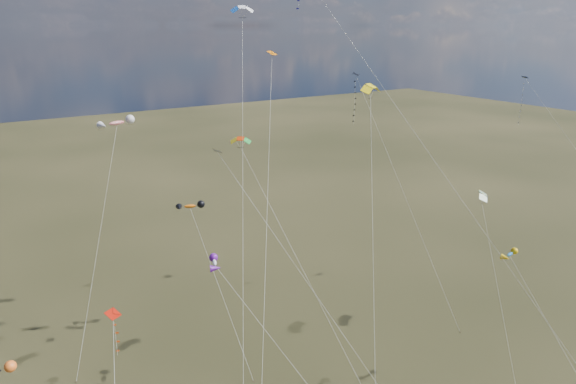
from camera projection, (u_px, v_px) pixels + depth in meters
diamond_black_high at (360, 110)px, 67.60m from camera, size 3.76×18.83×30.09m
diamond_navy_tall at (330, 30)px, 50.78m from camera, size 16.70×31.58×41.70m
diamond_black_mid at (271, 228)px, 53.11m from camera, size 10.32×17.27×23.63m
diamond_red_low at (115, 342)px, 42.96m from camera, size 4.23×10.86×13.31m
diamond_navy_right at (532, 112)px, 68.53m from camera, size 12.52×21.59×29.57m
diamond_orange_center at (268, 177)px, 47.92m from camera, size 14.84×22.04×33.47m
parafoil_yellow at (371, 87)px, 50.25m from camera, size 12.09×16.34×30.93m
parafoil_blue_white at (242, 9)px, 57.19m from camera, size 15.80×26.92×38.51m
parafoil_striped at (483, 194)px, 59.67m from camera, size 7.06×12.30×18.01m
parafoil_tricolor at (241, 140)px, 55.73m from camera, size 6.06×18.55×24.74m
novelty_orange_black at (190, 207)px, 59.72m from camera, size 2.99×14.33×16.42m
novelty_white_purple at (215, 263)px, 50.08m from camera, size 7.98×10.51×14.33m
novelty_redwhite_stripe at (117, 123)px, 62.91m from camera, size 12.50×15.05×25.22m
novelty_blue_yellow at (511, 256)px, 50.27m from camera, size 3.55×11.77×14.94m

